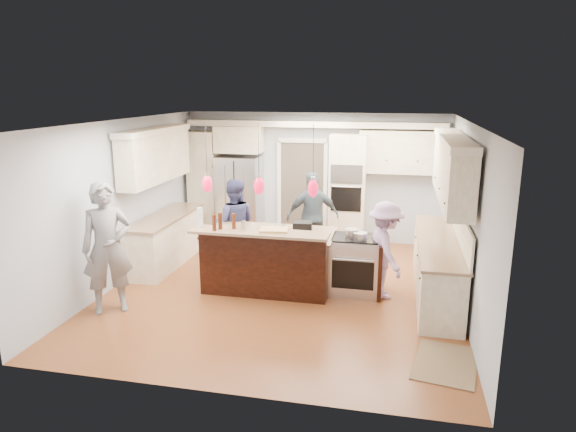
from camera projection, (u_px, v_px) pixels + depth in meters
name	position (u px, v px, depth m)	size (l,w,h in m)	color
ground_plane	(284.00, 289.00, 8.37)	(6.00, 6.00, 0.00)	brown
room_shell	(283.00, 179.00, 7.92)	(5.54, 6.04, 2.72)	#B2BCC6
refrigerator	(240.00, 198.00, 10.97)	(0.90, 0.70, 1.80)	#B7B7BC
oven_column	(348.00, 191.00, 10.46)	(0.72, 0.69, 2.30)	#FFF2CE
back_upper_cabinets	(277.00, 163.00, 10.73)	(5.30, 0.61, 2.54)	#FFF2CE
right_counter_run	(442.00, 231.00, 7.90)	(0.64, 3.10, 2.51)	#FFF2CE
left_cabinets	(162.00, 208.00, 9.37)	(0.64, 2.30, 2.51)	#FFF2CE
kitchen_island	(270.00, 259.00, 8.37)	(2.10, 1.46, 1.12)	black
island_range	(357.00, 265.00, 8.16)	(0.82, 0.71, 0.92)	#B7B7BC
pendant_lights	(259.00, 186.00, 7.50)	(1.75, 0.15, 1.03)	black
person_bar_end	(107.00, 248.00, 7.36)	(0.70, 0.46, 1.92)	slate
person_far_left	(234.00, 224.00, 9.20)	(0.80, 0.62, 1.64)	navy
person_far_right	(313.00, 217.00, 9.64)	(0.99, 0.41, 1.68)	#42535D
person_range_side	(385.00, 250.00, 7.91)	(0.98, 0.57, 1.52)	#A685B4
floor_rug	(446.00, 363.00, 6.12)	(0.70, 1.02, 0.01)	#876749
water_bottle	(200.00, 217.00, 7.82)	(0.07, 0.07, 0.31)	silver
beer_bottle_a	(220.00, 221.00, 7.73)	(0.06, 0.06, 0.25)	#421A0B
beer_bottle_b	(214.00, 223.00, 7.64)	(0.06, 0.06, 0.24)	#421A0B
beer_bottle_c	(234.00, 221.00, 7.74)	(0.06, 0.06, 0.24)	#421A0B
drink_can	(244.00, 225.00, 7.70)	(0.07, 0.07, 0.14)	#B7B7BC
cutting_board	(274.00, 230.00, 7.66)	(0.41, 0.29, 0.03)	tan
pot_large	(352.00, 233.00, 8.05)	(0.22, 0.22, 0.13)	#B7B7BC
pot_small	(360.00, 236.00, 7.91)	(0.22, 0.22, 0.11)	#B7B7BC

